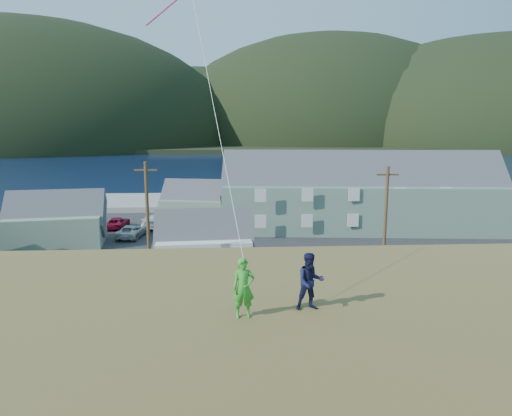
{
  "coord_description": "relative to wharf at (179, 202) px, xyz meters",
  "views": [
    {
      "loc": [
        2.08,
        -30.54,
        12.08
      ],
      "look_at": [
        3.11,
        -12.31,
        8.8
      ],
      "focal_mm": 32.0,
      "sensor_mm": 36.0,
      "label": 1
    }
  ],
  "objects": [
    {
      "name": "ground",
      "position": [
        6.0,
        -40.0,
        -0.45
      ],
      "size": [
        900.0,
        900.0,
        0.0
      ],
      "primitive_type": "plane",
      "color": "#0A1638",
      "rests_on": "ground"
    },
    {
      "name": "grass_strip",
      "position": [
        6.0,
        -42.0,
        -0.4
      ],
      "size": [
        110.0,
        8.0,
        0.1
      ],
      "primitive_type": "cube",
      "color": "#4C3D19",
      "rests_on": "ground"
    },
    {
      "name": "waterfront_lot",
      "position": [
        6.0,
        -23.0,
        -0.39
      ],
      "size": [
        72.0,
        36.0,
        0.12
      ],
      "primitive_type": "cube",
      "color": "#28282B",
      "rests_on": "ground"
    },
    {
      "name": "wharf",
      "position": [
        0.0,
        0.0,
        0.0
      ],
      "size": [
        26.0,
        14.0,
        0.9
      ],
      "primitive_type": "cube",
      "color": "gray",
      "rests_on": "ground"
    },
    {
      "name": "far_shore",
      "position": [
        6.0,
        290.0,
        0.55
      ],
      "size": [
        900.0,
        320.0,
        2.0
      ],
      "primitive_type": "cube",
      "color": "black",
      "rests_on": "ground"
    },
    {
      "name": "far_hills",
      "position": [
        41.59,
        239.38,
        1.55
      ],
      "size": [
        760.0,
        265.0,
        143.0
      ],
      "color": "black",
      "rests_on": "ground"
    },
    {
      "name": "lodge",
      "position": [
        23.22,
        -18.64,
        3.89
      ],
      "size": [
        32.73,
        11.91,
        11.27
      ],
      "rotation": [
        0.0,
        0.0,
        -0.09
      ],
      "color": "slate",
      "rests_on": "waterfront_lot"
    },
    {
      "name": "shed_palegreen_near",
      "position": [
        -9.56,
        -24.34,
        2.15
      ],
      "size": [
        10.24,
        7.25,
        6.9
      ],
      "rotation": [
        0.0,
        0.0,
        0.15
      ],
      "color": "gray",
      "rests_on": "waterfront_lot"
    },
    {
      "name": "shed_white",
      "position": [
        5.85,
        -33.68,
        2.01
      ],
      "size": [
        8.33,
        5.82,
        6.4
      ],
      "rotation": [
        0.0,
        0.0,
        0.06
      ],
      "color": "white",
      "rests_on": "waterfront_lot"
    },
    {
      "name": "shed_palegreen_far",
      "position": [
        4.43,
        -13.57,
        2.1
      ],
      "size": [
        10.8,
        7.46,
        6.64
      ],
      "rotation": [
        0.0,
        0.0,
        -0.2
      ],
      "color": "slate",
      "rests_on": "waterfront_lot"
    },
    {
      "name": "utility_poles",
      "position": [
        2.24,
        -38.5,
        4.34
      ],
      "size": [
        34.16,
        0.24,
        9.56
      ],
      "color": "#47331E",
      "rests_on": "waterfront_lot"
    },
    {
      "name": "parked_cars",
      "position": [
        -2.35,
        -19.19,
        0.38
      ],
      "size": [
        24.63,
        11.19,
        1.58
      ],
      "color": "slate",
      "rests_on": "waterfront_lot"
    },
    {
      "name": "kite_flyer_green",
      "position": [
        8.39,
        -59.39,
        7.54
      ],
      "size": [
        0.61,
        0.44,
        1.57
      ],
      "primitive_type": "imported",
      "rotation": [
        0.0,
        0.0,
        0.11
      ],
      "color": "green",
      "rests_on": "hillside"
    },
    {
      "name": "kite_flyer_navy",
      "position": [
        10.19,
        -58.99,
        7.53
      ],
      "size": [
        0.81,
        0.65,
        1.57
      ],
      "primitive_type": "imported",
      "rotation": [
        0.0,
        0.0,
        0.08
      ],
      "color": "#141638",
      "rests_on": "hillside"
    }
  ]
}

